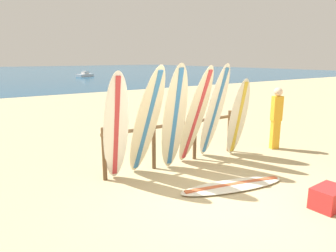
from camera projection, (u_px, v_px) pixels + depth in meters
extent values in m
plane|color=tan|center=(228.00, 203.00, 5.30)|extent=(120.00, 120.00, 0.00)
cylinder|color=brown|center=(104.00, 154.00, 6.17)|extent=(0.09, 0.09, 1.11)
cylinder|color=brown|center=(154.00, 145.00, 6.82)|extent=(0.09, 0.09, 1.11)
cylinder|color=brown|center=(195.00, 137.00, 7.48)|extent=(0.09, 0.09, 1.11)
cylinder|color=brown|center=(229.00, 131.00, 8.13)|extent=(0.09, 0.09, 1.11)
cylinder|color=brown|center=(175.00, 124.00, 7.06)|extent=(3.66, 0.08, 0.08)
ellipsoid|color=white|center=(116.00, 128.00, 5.92)|extent=(0.63, 0.79, 2.26)
cube|color=#B73338|center=(116.00, 128.00, 5.92)|extent=(0.21, 0.67, 2.08)
ellipsoid|color=beige|center=(146.00, 123.00, 6.14)|extent=(0.62, 1.14, 2.36)
cube|color=#3372B2|center=(146.00, 123.00, 6.14)|extent=(0.16, 1.03, 2.18)
ellipsoid|color=beige|center=(174.00, 118.00, 6.55)|extent=(0.63, 0.72, 2.38)
cube|color=#3372B2|center=(174.00, 118.00, 6.55)|extent=(0.17, 0.62, 2.20)
ellipsoid|color=beige|center=(195.00, 117.00, 6.88)|extent=(0.64, 1.00, 2.34)
cube|color=#B73338|center=(195.00, 117.00, 6.88)|extent=(0.18, 0.90, 2.15)
ellipsoid|color=white|center=(214.00, 112.00, 7.31)|extent=(0.56, 0.99, 2.37)
cube|color=#3372B2|center=(214.00, 112.00, 7.31)|extent=(0.17, 0.89, 2.19)
ellipsoid|color=silver|center=(238.00, 118.00, 7.64)|extent=(0.58, 0.52, 2.00)
cube|color=gold|center=(238.00, 118.00, 7.64)|extent=(0.12, 0.47, 1.84)
ellipsoid|color=silver|center=(233.00, 186.00, 5.92)|extent=(2.29, 1.08, 0.07)
cube|color=#CC5933|center=(233.00, 186.00, 5.92)|extent=(2.01, 0.59, 0.08)
cube|color=gold|center=(275.00, 135.00, 8.39)|extent=(0.26, 0.21, 0.79)
cube|color=gold|center=(277.00, 108.00, 8.23)|extent=(0.31, 0.25, 0.67)
sphere|color=beige|center=(278.00, 92.00, 8.13)|extent=(0.23, 0.23, 0.23)
cube|color=silver|center=(85.00, 75.00, 41.25)|extent=(2.55, 1.87, 0.35)
cube|color=silver|center=(85.00, 73.00, 41.17)|extent=(1.06, 0.96, 0.36)
cube|color=red|center=(328.00, 198.00, 5.09)|extent=(0.62, 0.42, 0.36)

